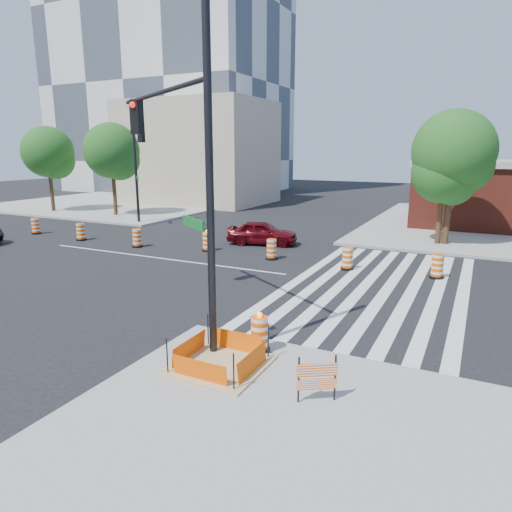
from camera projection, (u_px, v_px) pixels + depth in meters
name	position (u px, v px, depth m)	size (l,w,h in m)	color
ground	(158.00, 258.00, 23.04)	(120.00, 120.00, 0.00)	black
sidewalk_nw	(128.00, 202.00, 46.52)	(22.00, 22.00, 0.15)	gray
crosswalk_east	(377.00, 286.00, 18.30)	(6.75, 13.50, 0.01)	silver
lane_centerline	(158.00, 258.00, 23.04)	(14.00, 0.12, 0.01)	silver
excavation_pit	(220.00, 363.00, 11.25)	(2.20, 2.20, 0.90)	tan
tower_nw	(167.00, 11.00, 57.94)	(28.00, 18.00, 45.00)	silver
beige_midrise	(198.00, 153.00, 46.28)	(14.00, 10.00, 10.00)	tan
red_coupe	(262.00, 233.00, 26.20)	(1.61, 4.00, 1.36)	#50060D
signal_pole_se	(180.00, 149.00, 12.35)	(5.68, 3.71, 8.78)	black
signal_pole_nw	(137.00, 150.00, 30.83)	(4.75, 4.68, 8.63)	black
pit_drum	(260.00, 335.00, 11.95)	(0.56, 0.56, 1.11)	black
barricade	(317.00, 377.00, 9.56)	(0.76, 0.51, 1.03)	#F25505
tree_north_a	(49.00, 155.00, 38.58)	(4.28, 4.28, 7.27)	#382314
tree_north_b	(113.00, 154.00, 36.17)	(4.37, 4.37, 7.43)	#382314
tree_north_c	(444.00, 176.00, 25.04)	(3.46, 3.45, 5.87)	#382314
tree_north_d	(454.00, 156.00, 24.71)	(4.40, 4.40, 7.48)	#382314
median_drum_0	(36.00, 227.00, 29.49)	(0.60, 0.60, 1.02)	black
median_drum_1	(81.00, 232.00, 27.42)	(0.60, 0.60, 1.02)	black
median_drum_2	(137.00, 239.00, 25.51)	(0.60, 0.60, 1.02)	black
median_drum_3	(207.00, 242.00, 24.51)	(0.60, 0.60, 1.18)	black
median_drum_4	(272.00, 250.00, 22.66)	(0.60, 0.60, 1.02)	black
median_drum_5	(347.00, 259.00, 20.74)	(0.60, 0.60, 1.02)	black
median_drum_6	(437.00, 267.00, 19.33)	(0.60, 0.60, 1.02)	black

